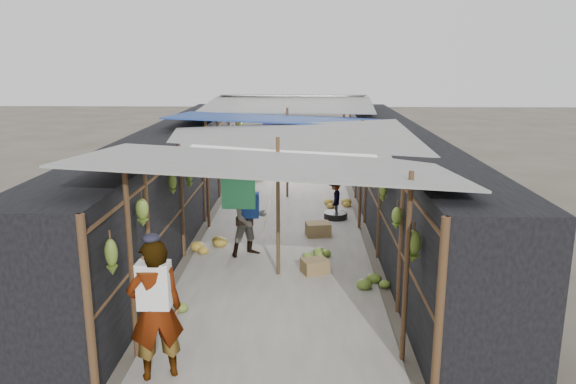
# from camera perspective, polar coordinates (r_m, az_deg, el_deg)

# --- Properties ---
(ground) EXTENTS (80.00, 80.00, 0.00)m
(ground) POSITION_cam_1_polar(r_m,az_deg,el_deg) (7.95, -1.98, -16.51)
(ground) COLOR #6B6356
(ground) RESTS_ON ground
(aisle_slab) EXTENTS (3.60, 16.00, 0.02)m
(aisle_slab) POSITION_cam_1_polar(r_m,az_deg,el_deg) (13.95, -0.36, -3.00)
(aisle_slab) COLOR #9E998E
(aisle_slab) RESTS_ON ground
(stall_left) EXTENTS (1.40, 15.00, 2.30)m
(stall_left) POSITION_cam_1_polar(r_m,az_deg,el_deg) (14.02, -11.47, 1.62)
(stall_left) COLOR black
(stall_left) RESTS_ON ground
(stall_right) EXTENTS (1.40, 15.00, 2.30)m
(stall_right) POSITION_cam_1_polar(r_m,az_deg,el_deg) (13.85, 10.87, 1.50)
(stall_right) COLOR black
(stall_right) RESTS_ON ground
(crate_near) EXTENTS (0.60, 0.51, 0.32)m
(crate_near) POSITION_cam_1_polar(r_m,az_deg,el_deg) (12.80, 3.06, -3.83)
(crate_near) COLOR #94784B
(crate_near) RESTS_ON ground
(crate_mid) EXTENTS (0.57, 0.52, 0.28)m
(crate_mid) POSITION_cam_1_polar(r_m,az_deg,el_deg) (10.66, 2.74, -7.57)
(crate_mid) COLOR #94784B
(crate_mid) RESTS_ON ground
(crate_back) EXTENTS (0.46, 0.39, 0.27)m
(crate_back) POSITION_cam_1_polar(r_m,az_deg,el_deg) (18.59, -3.16, 1.57)
(crate_back) COLOR #94784B
(crate_back) RESTS_ON ground
(black_basin) EXTENTS (0.59, 0.59, 0.18)m
(black_basin) POSITION_cam_1_polar(r_m,az_deg,el_deg) (14.20, 4.86, -2.42)
(black_basin) COLOR black
(black_basin) RESTS_ON ground
(vendor_elderly) EXTENTS (0.79, 0.67, 1.85)m
(vendor_elderly) POSITION_cam_1_polar(r_m,az_deg,el_deg) (7.29, -13.31, -11.60)
(vendor_elderly) COLOR white
(vendor_elderly) RESTS_ON ground
(shopper_blue) EXTENTS (0.96, 0.90, 1.58)m
(shopper_blue) POSITION_cam_1_polar(r_m,az_deg,el_deg) (11.42, -3.97, -2.71)
(shopper_blue) COLOR navy
(shopper_blue) RESTS_ON ground
(vendor_seated) EXTENTS (0.45, 0.68, 0.98)m
(vendor_seated) POSITION_cam_1_polar(r_m,az_deg,el_deg) (14.29, 4.79, -0.64)
(vendor_seated) COLOR #504A45
(vendor_seated) RESTS_ON ground
(market_canopy) EXTENTS (5.62, 15.20, 2.77)m
(market_canopy) POSITION_cam_1_polar(r_m,az_deg,el_deg) (13.80, -0.23, 6.99)
(market_canopy) COLOR brown
(market_canopy) RESTS_ON ground
(hanging_bananas) EXTENTS (3.96, 14.27, 0.79)m
(hanging_bananas) POSITION_cam_1_polar(r_m,az_deg,el_deg) (14.15, -0.22, 3.97)
(hanging_bananas) COLOR olive
(hanging_bananas) RESTS_ON ground
(floor_bananas) EXTENTS (3.96, 10.19, 0.34)m
(floor_bananas) POSITION_cam_1_polar(r_m,az_deg,el_deg) (13.32, -1.26, -3.16)
(floor_bananas) COLOR olive
(floor_bananas) RESTS_ON ground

